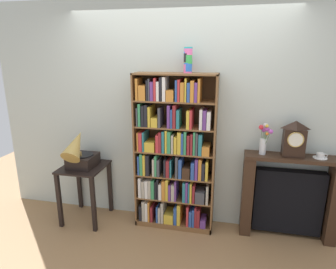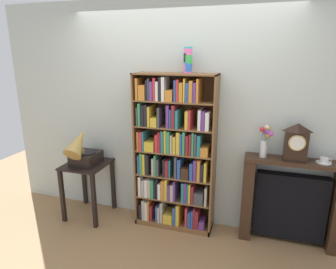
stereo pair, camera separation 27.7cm
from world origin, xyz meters
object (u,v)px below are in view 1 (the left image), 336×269
object	(u,v)px
side_table_left	(85,180)
gramophone	(79,152)
teacup_with_saucer	(320,156)
flower_vase	(264,139)
fireplace_mantel	(289,197)
bookshelf	(173,158)
cup_stack	(188,60)
mantel_clock	(294,139)

from	to	relation	value
side_table_left	gramophone	bearing A→B (deg)	-90.00
side_table_left	gramophone	size ratio (longest dim) A/B	1.39
teacup_with_saucer	flower_vase	bearing A→B (deg)	179.27
flower_vase	fireplace_mantel	bearing A→B (deg)	2.23
bookshelf	cup_stack	bearing A→B (deg)	14.39
teacup_with_saucer	gramophone	bearing A→B (deg)	-175.28
gramophone	fireplace_mantel	distance (m)	2.45
flower_vase	mantel_clock	bearing A→B (deg)	-1.94
side_table_left	flower_vase	world-z (taller)	flower_vase
fireplace_mantel	teacup_with_saucer	distance (m)	0.58
side_table_left	flower_vase	distance (m)	2.17
gramophone	teacup_with_saucer	xyz separation A→B (m)	(2.65, 0.22, 0.08)
bookshelf	gramophone	size ratio (longest dim) A/B	3.57
gramophone	side_table_left	bearing A→B (deg)	90.00
bookshelf	fireplace_mantel	distance (m)	1.36
cup_stack	mantel_clock	world-z (taller)	cup_stack
mantel_clock	flower_vase	bearing A→B (deg)	178.06
flower_vase	cup_stack	bearing A→B (deg)	-179.66
fireplace_mantel	mantel_clock	world-z (taller)	mantel_clock
bookshelf	cup_stack	distance (m)	1.11
fireplace_mantel	teacup_with_saucer	world-z (taller)	teacup_with_saucer
side_table_left	gramophone	distance (m)	0.39
fireplace_mantel	flower_vase	bearing A→B (deg)	-177.77
flower_vase	teacup_with_saucer	world-z (taller)	flower_vase
gramophone	flower_vase	distance (m)	2.10
fireplace_mantel	mantel_clock	xyz separation A→B (m)	(-0.02, -0.02, 0.69)
mantel_clock	fireplace_mantel	bearing A→B (deg)	48.38
side_table_left	cup_stack	bearing A→B (deg)	6.81
cup_stack	flower_vase	xyz separation A→B (m)	(0.84, 0.00, -0.82)
cup_stack	fireplace_mantel	bearing A→B (deg)	0.86
cup_stack	side_table_left	bearing A→B (deg)	-173.19
cup_stack	side_table_left	xyz separation A→B (m)	(-1.24, -0.15, -1.43)
side_table_left	mantel_clock	bearing A→B (deg)	3.43
bookshelf	side_table_left	distance (m)	1.14
cup_stack	fireplace_mantel	world-z (taller)	cup_stack
bookshelf	gramophone	world-z (taller)	bookshelf
mantel_clock	bookshelf	bearing A→B (deg)	-178.54
gramophone	fireplace_mantel	bearing A→B (deg)	5.69
teacup_with_saucer	mantel_clock	bearing A→B (deg)	-179.41
gramophone	flower_vase	size ratio (longest dim) A/B	1.53
cup_stack	teacup_with_saucer	distance (m)	1.71
cup_stack	bookshelf	bearing A→B (deg)	-165.61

